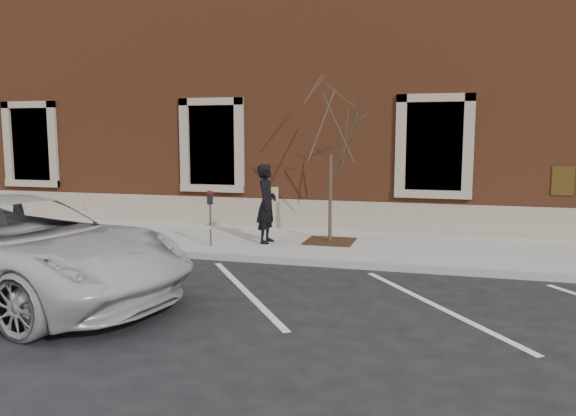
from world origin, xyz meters
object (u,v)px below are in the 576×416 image
(sapling, at_px, (331,131))
(parking_meter, at_px, (210,208))
(man, at_px, (267,204))
(white_truck, at_px, (14,249))

(sapling, bearing_deg, parking_meter, -154.19)
(man, height_order, white_truck, man)
(man, relative_size, sapling, 0.49)
(parking_meter, relative_size, white_truck, 0.21)
(white_truck, bearing_deg, parking_meter, -9.37)
(parking_meter, distance_m, white_truck, 4.59)
(man, bearing_deg, white_truck, 151.56)
(man, xyz_separation_m, parking_meter, (-1.12, -0.73, -0.04))
(man, xyz_separation_m, white_truck, (-2.70, -5.03, -0.24))
(man, relative_size, parking_meter, 1.46)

